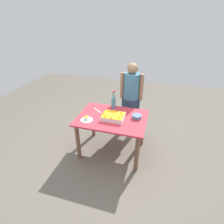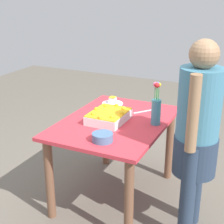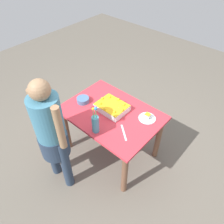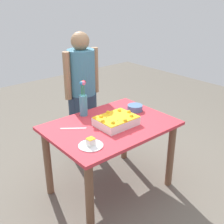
{
  "view_description": "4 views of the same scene",
  "coord_description": "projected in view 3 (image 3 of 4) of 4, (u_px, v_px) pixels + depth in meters",
  "views": [
    {
      "loc": [
        -0.7,
        2.43,
        2.27
      ],
      "look_at": [
        0.01,
        -0.04,
        0.81
      ],
      "focal_mm": 28.0,
      "sensor_mm": 36.0,
      "label": 1
    },
    {
      "loc": [
        -2.43,
        -1.13,
        1.82
      ],
      "look_at": [
        -0.04,
        0.01,
        0.82
      ],
      "focal_mm": 55.0,
      "sensor_mm": 36.0,
      "label": 2
    },
    {
      "loc": [
        1.28,
        -1.42,
        2.52
      ],
      "look_at": [
        0.03,
        -0.03,
        0.79
      ],
      "focal_mm": 35.0,
      "sensor_mm": 36.0,
      "label": 3
    },
    {
      "loc": [
        1.51,
        1.81,
        1.88
      ],
      "look_at": [
        -0.06,
        -0.05,
        0.83
      ],
      "focal_mm": 45.0,
      "sensor_mm": 36.0,
      "label": 4
    }
  ],
  "objects": [
    {
      "name": "sheet_cake",
      "position": [
        112.0,
        107.0,
        2.63
      ],
      "size": [
        0.36,
        0.28,
        0.11
      ],
      "color": "white",
      "rests_on": "dining_table"
    },
    {
      "name": "flower_vase",
      "position": [
        95.0,
        122.0,
        2.31
      ],
      "size": [
        0.08,
        0.08,
        0.36
      ],
      "color": "teal",
      "rests_on": "dining_table"
    },
    {
      "name": "ground_plane",
      "position": [
        111.0,
        150.0,
        3.12
      ],
      "size": [
        8.0,
        8.0,
        0.0
      ],
      "primitive_type": "plane",
      "color": "#645D52"
    },
    {
      "name": "cake_knife",
      "position": [
        124.0,
        133.0,
        2.38
      ],
      "size": [
        0.2,
        0.16,
        0.0
      ],
      "primitive_type": "cube",
      "rotation": [
        0.0,
        0.0,
        2.48
      ],
      "color": "silver",
      "rests_on": "dining_table"
    },
    {
      "name": "person_standing",
      "position": [
        51.0,
        132.0,
        2.23
      ],
      "size": [
        0.45,
        0.31,
        1.49
      ],
      "rotation": [
        0.0,
        0.0,
        1.57
      ],
      "color": "#28364C",
      "rests_on": "ground_plane"
    },
    {
      "name": "dining_table",
      "position": [
        111.0,
        121.0,
        2.71
      ],
      "size": [
        1.16,
        0.84,
        0.73
      ],
      "color": "#CD333F",
      "rests_on": "ground_plane"
    },
    {
      "name": "serving_plate_with_slice",
      "position": [
        147.0,
        117.0,
        2.53
      ],
      "size": [
        0.2,
        0.2,
        0.07
      ],
      "color": "white",
      "rests_on": "dining_table"
    },
    {
      "name": "fruit_bowl",
      "position": [
        83.0,
        100.0,
        2.75
      ],
      "size": [
        0.16,
        0.16,
        0.06
      ],
      "primitive_type": "cylinder",
      "color": "#4B6E98",
      "rests_on": "dining_table"
    }
  ]
}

